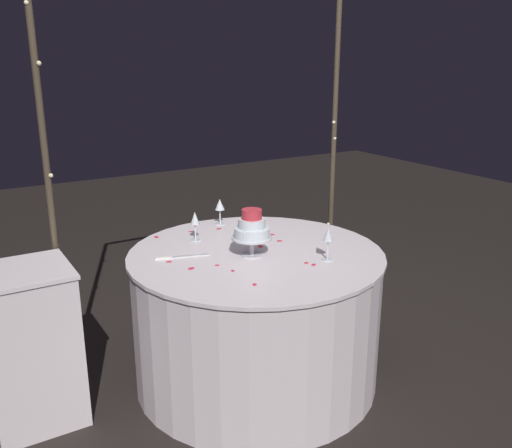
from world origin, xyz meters
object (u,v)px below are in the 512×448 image
at_px(decorative_arch, 210,123).
at_px(main_table, 256,316).
at_px(wine_glass_1, 195,220).
at_px(wine_glass_0, 220,206).
at_px(wine_glass_2, 328,236).
at_px(side_table, 32,346).
at_px(cake_knife, 179,257).
at_px(tiered_cake, 252,229).

xyz_separation_m(decorative_arch, main_table, (0.00, -0.54, -1.05)).
relative_size(main_table, wine_glass_1, 8.18).
bearing_deg(wine_glass_0, wine_glass_2, -78.14).
xyz_separation_m(main_table, wine_glass_1, (-0.20, 0.36, 0.52)).
height_order(main_table, side_table, side_table).
bearing_deg(cake_knife, decorative_arch, 44.42).
bearing_deg(cake_knife, wine_glass_2, -33.84).
relative_size(side_table, wine_glass_1, 4.80).
distance_m(wine_glass_2, cake_knife, 0.81).
bearing_deg(tiered_cake, wine_glass_2, -40.33).
bearing_deg(main_table, side_table, 167.30).
bearing_deg(wine_glass_2, wine_glass_1, 124.90).
xyz_separation_m(side_table, cake_knife, (0.77, -0.12, 0.37)).
distance_m(main_table, wine_glass_2, 0.66).
bearing_deg(decorative_arch, wine_glass_1, -138.71).
distance_m(tiered_cake, wine_glass_1, 0.43).
relative_size(decorative_arch, wine_glass_1, 12.85).
distance_m(side_table, wine_glass_1, 1.10).
bearing_deg(main_table, wine_glass_1, 118.67).
relative_size(side_table, wine_glass_0, 4.98).
relative_size(decorative_arch, tiered_cake, 8.56).
distance_m(wine_glass_0, cake_knife, 0.66).
xyz_separation_m(main_table, tiered_cake, (-0.05, -0.04, 0.55)).
height_order(tiered_cake, wine_glass_0, tiered_cake).
bearing_deg(wine_glass_0, cake_knife, -137.77).
bearing_deg(side_table, cake_knife, -8.79).
bearing_deg(wine_glass_1, wine_glass_2, -55.10).
relative_size(main_table, cake_knife, 4.91).
distance_m(side_table, wine_glass_0, 1.38).
height_order(main_table, wine_glass_1, wine_glass_1).
height_order(main_table, wine_glass_2, wine_glass_2).
bearing_deg(main_table, cake_knife, 160.07).
bearing_deg(cake_knife, wine_glass_0, 42.23).
xyz_separation_m(decorative_arch, wine_glass_2, (0.26, -0.83, -0.52)).
distance_m(wine_glass_1, wine_glass_2, 0.81).
distance_m(decorative_arch, main_table, 1.18).
distance_m(decorative_arch, side_table, 1.58).
relative_size(decorative_arch, side_table, 2.68).
bearing_deg(cake_knife, tiered_cake, -27.13).
xyz_separation_m(main_table, wine_glass_0, (0.08, 0.58, 0.52)).
xyz_separation_m(side_table, wine_glass_0, (1.25, 0.31, 0.49)).
bearing_deg(decorative_arch, wine_glass_2, -72.49).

